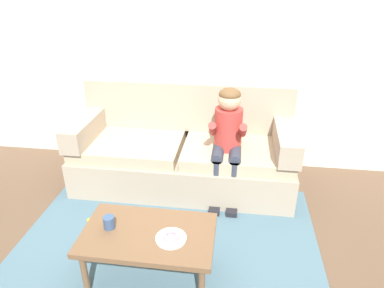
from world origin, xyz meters
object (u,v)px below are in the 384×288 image
(toy_controller, at_px, (100,223))
(couch, at_px, (184,151))
(coffee_table, at_px, (148,237))
(person_child, at_px, (228,135))
(donut, at_px, (171,235))
(mug, at_px, (109,222))

(toy_controller, bearing_deg, couch, 54.18)
(coffee_table, distance_m, person_child, 1.25)
(coffee_table, relative_size, person_child, 0.83)
(donut, xyz_separation_m, mug, (-0.45, 0.06, 0.01))
(couch, xyz_separation_m, donut, (0.13, -1.37, 0.09))
(donut, bearing_deg, coffee_table, 164.89)
(donut, relative_size, mug, 1.33)
(couch, xyz_separation_m, person_child, (0.45, -0.21, 0.31))
(couch, bearing_deg, coffee_table, -91.87)
(donut, height_order, mug, mug)
(couch, xyz_separation_m, coffee_table, (-0.04, -1.33, 0.01))
(person_child, distance_m, mug, 1.36)
(coffee_table, height_order, person_child, person_child)
(toy_controller, bearing_deg, person_child, 31.28)
(coffee_table, xyz_separation_m, person_child, (0.49, 1.11, 0.31))
(person_child, distance_m, donut, 1.22)
(person_child, relative_size, donut, 9.18)
(person_child, height_order, toy_controller, person_child)
(coffee_table, xyz_separation_m, toy_controller, (-0.59, 0.49, -0.34))
(person_child, relative_size, toy_controller, 4.87)
(couch, relative_size, mug, 24.30)
(coffee_table, distance_m, donut, 0.19)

